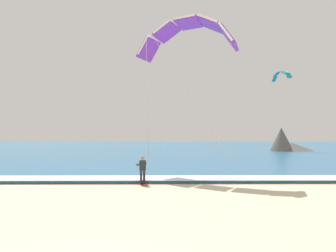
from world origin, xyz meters
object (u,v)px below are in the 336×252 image
kitesurfer (142,169)px  kite_primary (187,33)px  surfboard (143,184)px  kite_distant (281,75)px

kitesurfer → kite_primary: kite_primary is taller
surfboard → kite_distant: 47.50m
kitesurfer → kite_primary: size_ratio=0.16×
kite_primary → kite_distant: 40.00m
surfboard → kite_primary: (2.95, 4.83, 10.40)m
kitesurfer → kite_distant: kite_distant is taller
kite_primary → kitesurfer: bearing=-121.5°
kitesurfer → kite_primary: (2.96, 4.82, 9.49)m
surfboard → kite_distant: size_ratio=0.32×
kitesurfer → surfboard: bearing=-62.9°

